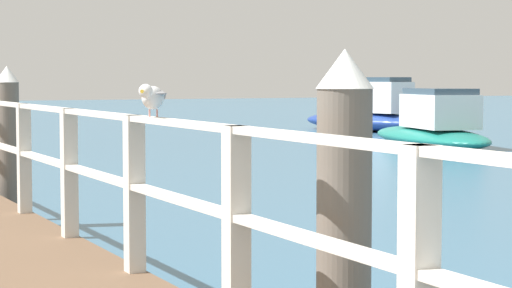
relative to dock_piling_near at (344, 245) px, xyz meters
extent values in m
cube|color=beige|center=(-0.38, -1.17, 0.06)|extent=(0.12, 0.12, 1.08)
cube|color=beige|center=(-0.38, 0.47, 0.06)|extent=(0.12, 0.12, 1.08)
cube|color=beige|center=(-0.38, 2.12, 0.06)|extent=(0.12, 0.12, 1.08)
cube|color=beige|center=(-0.38, 3.77, 0.06)|extent=(0.12, 0.12, 1.08)
cube|color=beige|center=(-0.38, 5.41, 0.06)|extent=(0.12, 0.12, 1.08)
cylinder|color=#6B6056|center=(0.00, 0.00, -0.11)|extent=(0.28, 0.28, 1.80)
cone|color=white|center=(0.00, 0.00, 0.89)|extent=(0.29, 0.29, 0.20)
cylinder|color=#6B6056|center=(0.00, 7.94, -0.11)|extent=(0.28, 0.28, 1.80)
cone|color=white|center=(0.00, 7.94, 0.89)|extent=(0.29, 0.29, 0.20)
ellipsoid|color=white|center=(-0.38, 1.74, 0.72)|extent=(0.27, 0.30, 0.15)
sphere|color=white|center=(-0.48, 1.60, 0.76)|extent=(0.09, 0.09, 0.09)
cone|color=gold|center=(-0.52, 1.55, 0.76)|extent=(0.05, 0.05, 0.02)
cone|color=#939399|center=(-0.28, 1.88, 0.73)|extent=(0.10, 0.11, 0.07)
ellipsoid|color=#939399|center=(-0.38, 1.74, 0.75)|extent=(0.27, 0.28, 0.04)
cylinder|color=tan|center=(-0.35, 1.74, 0.62)|extent=(0.01, 0.01, 0.05)
cylinder|color=tan|center=(-0.39, 1.77, 0.62)|extent=(0.01, 0.01, 0.05)
ellipsoid|color=#197266|center=(13.17, 17.19, -0.74)|extent=(3.37, 6.33, 0.55)
cube|color=white|center=(13.03, 16.61, -0.02)|extent=(1.82, 2.64, 0.88)
cube|color=#334756|center=(13.03, 16.61, 0.50)|extent=(1.69, 2.39, 0.16)
ellipsoid|color=navy|center=(15.98, 24.75, -0.68)|extent=(3.25, 5.88, 0.66)
cube|color=white|center=(16.12, 24.21, 0.18)|extent=(1.73, 2.47, 1.06)
cube|color=#334756|center=(16.12, 24.21, 0.79)|extent=(1.60, 2.23, 0.16)
camera|label=1|loc=(-2.57, -4.21, 0.85)|focal=68.67mm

